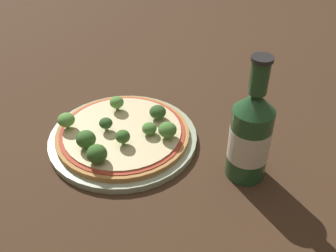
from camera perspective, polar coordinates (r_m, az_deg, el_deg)
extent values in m
plane|color=#3D2819|center=(0.74, -6.51, -1.71)|extent=(3.00, 3.00, 0.00)
cylinder|color=#A3B293|center=(0.73, -6.89, -1.78)|extent=(0.27, 0.27, 0.01)
cylinder|color=#B77F42|center=(0.73, -6.81, -1.18)|extent=(0.24, 0.24, 0.01)
cylinder|color=#A83823|center=(0.72, -6.84, -0.82)|extent=(0.23, 0.23, 0.00)
cylinder|color=beige|center=(0.72, -6.85, -0.74)|extent=(0.21, 0.21, 0.00)
cylinder|color=#7A9E5B|center=(0.74, -1.48, 1.38)|extent=(0.01, 0.01, 0.01)
ellipsoid|color=#2D5123|center=(0.74, -1.50, 2.06)|extent=(0.03, 0.03, 0.02)
cylinder|color=#7A9E5B|center=(0.69, -6.83, -2.31)|extent=(0.01, 0.01, 0.01)
ellipsoid|color=#386628|center=(0.68, -6.90, -1.55)|extent=(0.03, 0.03, 0.02)
cylinder|color=#7A9E5B|center=(0.77, -7.39, 2.70)|extent=(0.01, 0.01, 0.01)
ellipsoid|color=#568E3D|center=(0.76, -7.46, 3.43)|extent=(0.03, 0.03, 0.02)
cylinder|color=#7A9E5B|center=(0.71, -2.70, -0.92)|extent=(0.01, 0.01, 0.01)
ellipsoid|color=#477A33|center=(0.70, -2.72, -0.35)|extent=(0.03, 0.03, 0.02)
cylinder|color=#7A9E5B|center=(0.74, -14.41, 0.11)|extent=(0.01, 0.01, 0.01)
ellipsoid|color=#568E3D|center=(0.73, -14.55, 0.88)|extent=(0.03, 0.03, 0.02)
cylinder|color=#7A9E5B|center=(0.72, -8.94, -0.26)|extent=(0.01, 0.01, 0.01)
ellipsoid|color=#2D5123|center=(0.71, -9.02, 0.41)|extent=(0.02, 0.02, 0.02)
cylinder|color=#7A9E5B|center=(0.69, -11.69, -2.72)|extent=(0.01, 0.01, 0.01)
ellipsoid|color=#386628|center=(0.68, -11.83, -1.88)|extent=(0.03, 0.03, 0.03)
cylinder|color=#7A9E5B|center=(0.66, -10.16, -4.80)|extent=(0.01, 0.01, 0.01)
ellipsoid|color=#386628|center=(0.65, -10.28, -4.00)|extent=(0.03, 0.03, 0.03)
cylinder|color=#7A9E5B|center=(0.70, -0.08, -1.32)|extent=(0.01, 0.01, 0.01)
ellipsoid|color=#477A33|center=(0.69, -0.08, -0.54)|extent=(0.03, 0.03, 0.03)
cylinder|color=#234C28|center=(0.64, 11.66, -2.49)|extent=(0.07, 0.07, 0.13)
cylinder|color=beige|center=(0.64, 11.68, -2.31)|extent=(0.07, 0.07, 0.06)
cone|color=#234C28|center=(0.59, 12.60, 3.47)|extent=(0.07, 0.07, 0.03)
cylinder|color=#234C28|center=(0.57, 13.14, 6.91)|extent=(0.03, 0.03, 0.05)
cylinder|color=black|center=(0.56, 13.55, 9.46)|extent=(0.03, 0.03, 0.01)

